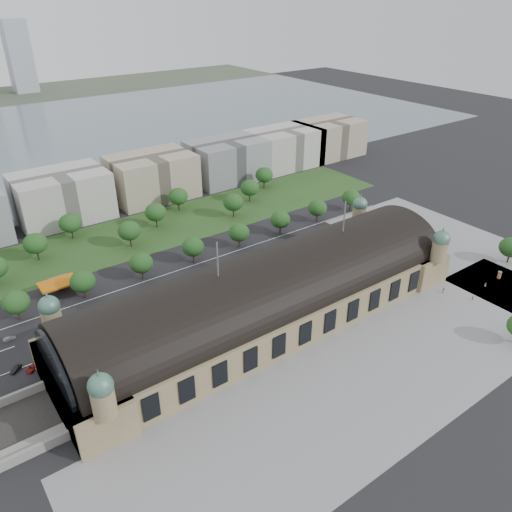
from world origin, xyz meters
TOP-DOWN VIEW (x-y plane):
  - ground at (0.00, 0.00)m, footprint 900.00×900.00m
  - station at (0.00, 0.00)m, footprint 150.00×48.40m
  - plaza_south at (10.00, -44.00)m, footprint 190.00×48.00m
  - plaza_east at (103.00, 0.00)m, footprint 56.00×100.00m
  - road_slab at (-20.00, 38.00)m, footprint 260.00×26.00m
  - grass_belt at (-15.00, 93.00)m, footprint 300.00×45.00m
  - petrol_station at (-53.91, 65.28)m, footprint 14.00×13.00m
  - lake at (0.00, 298.00)m, footprint 700.00×320.00m
  - far_tower_right at (45.00, 508.00)m, footprint 24.00×24.00m
  - office_3 at (-30.00, 133.00)m, footprint 45.00×32.00m
  - office_4 at (20.00, 133.00)m, footprint 45.00×32.00m
  - office_5 at (70.00, 133.00)m, footprint 45.00×32.00m
  - office_6 at (115.00, 133.00)m, footprint 45.00×32.00m
  - office_7 at (155.00, 133.00)m, footprint 45.00×32.00m
  - tree_row_2 at (-72.00, 53.00)m, footprint 9.60×9.60m
  - tree_row_3 at (-48.00, 53.00)m, footprint 9.60×9.60m
  - tree_row_4 at (-24.00, 53.00)m, footprint 9.60×9.60m
  - tree_row_5 at (0.00, 53.00)m, footprint 9.60×9.60m
  - tree_row_6 at (24.00, 53.00)m, footprint 9.60×9.60m
  - tree_row_7 at (48.00, 53.00)m, footprint 9.60×9.60m
  - tree_row_8 at (72.00, 53.00)m, footprint 9.60×9.60m
  - tree_row_9 at (96.00, 53.00)m, footprint 9.60×9.60m
  - tree_belt_4 at (-54.00, 95.00)m, footprint 10.40×10.40m
  - tree_belt_5 at (-35.00, 107.00)m, footprint 10.40×10.40m
  - tree_belt_6 at (-16.00, 83.00)m, footprint 10.40×10.40m
  - tree_belt_7 at (3.00, 95.00)m, footprint 10.40×10.40m
  - tree_belt_8 at (22.00, 107.00)m, footprint 10.40×10.40m
  - tree_belt_9 at (41.00, 83.00)m, footprint 10.40×10.40m
  - tree_belt_10 at (60.00, 95.00)m, footprint 10.40×10.40m
  - tree_belt_11 at (79.00, 107.00)m, footprint 10.40×10.40m
  - tree_plaza_ne at (110.00, -28.00)m, footprint 10.00×10.00m
  - traffic_car_1 at (-77.95, 42.45)m, footprint 4.02×1.40m
  - traffic_car_2 at (-63.35, 31.81)m, footprint 4.74×2.50m
  - traffic_car_3 at (-14.47, 40.19)m, footprint 4.90×2.22m
  - traffic_car_4 at (-5.81, 33.57)m, footprint 4.62×2.35m
  - traffic_car_5 at (27.74, 41.92)m, footprint 4.08×1.53m
  - traffic_car_6 at (78.30, 29.16)m, footprint 5.45×2.64m
  - parked_car_0 at (-80.00, 25.00)m, footprint 4.27×3.81m
  - parked_car_1 at (-75.74, 22.60)m, footprint 5.13×4.78m
  - parked_car_2 at (-53.00, 25.00)m, footprint 4.92×4.09m
  - parked_car_3 at (-47.16, 22.75)m, footprint 5.11×3.77m
  - parked_car_4 at (-33.76, 22.30)m, footprint 4.76×3.64m
  - parked_car_5 at (-40.30, 25.00)m, footprint 5.18×4.15m
  - parked_car_6 at (-37.43, 25.00)m, footprint 5.67×5.11m
  - bus_west at (-15.40, 30.92)m, footprint 11.70×3.72m
  - bus_mid at (9.55, 27.13)m, footprint 11.12×2.76m
  - bus_east at (10.71, 27.67)m, footprint 13.54×3.37m
  - advertising_column at (94.38, -33.21)m, footprint 1.66×1.66m
  - pedestrian_0 at (66.61, -26.34)m, footprint 1.07×0.80m
  - pedestrian_1 at (71.18, -36.13)m, footprint 0.67×0.75m
  - pedestrian_5 at (84.04, -33.55)m, footprint 0.53×0.91m

SIDE VIEW (x-z plane):
  - ground at x=0.00m, z-range 0.00..0.00m
  - plaza_south at x=10.00m, z-range -0.06..0.06m
  - plaza_east at x=103.00m, z-range -0.06..0.06m
  - road_slab at x=-20.00m, z-range -0.05..0.05m
  - grass_belt at x=-15.00m, z-range -0.05..0.05m
  - lake at x=0.00m, z-range -0.04..0.04m
  - traffic_car_2 at x=-63.35m, z-range 0.00..1.27m
  - parked_car_5 at x=-40.30m, z-range 0.00..1.31m
  - traffic_car_1 at x=-77.95m, z-range 0.00..1.33m
  - traffic_car_5 at x=27.74m, z-range 0.00..1.33m
  - parked_car_1 at x=-75.74m, z-range 0.00..1.34m
  - parked_car_2 at x=-53.00m, z-range 0.00..1.35m
  - traffic_car_3 at x=-14.47m, z-range 0.00..1.39m
  - parked_car_0 at x=-80.00m, z-range 0.00..1.41m
  - traffic_car_6 at x=78.30m, z-range 0.00..1.49m
  - parked_car_4 at x=-33.76m, z-range 0.00..1.51m
  - traffic_car_4 at x=-5.81m, z-range 0.00..1.51m
  - parked_car_6 at x=-37.43m, z-range 0.00..1.59m
  - parked_car_3 at x=-47.16m, z-range 0.00..1.62m
  - pedestrian_1 at x=71.18m, z-range 0.00..1.71m
  - pedestrian_5 at x=84.04m, z-range 0.00..1.85m
  - pedestrian_0 at x=66.61m, z-range 0.00..1.95m
  - bus_mid at x=9.55m, z-range 0.00..3.09m
  - bus_west at x=-15.40m, z-range 0.00..3.20m
  - advertising_column at x=94.38m, z-range 0.06..3.22m
  - bus_east at x=10.71m, z-range 0.00..3.76m
  - petrol_station at x=-53.91m, z-range 0.42..5.47m
  - tree_row_2 at x=-72.00m, z-range 1.67..13.19m
  - tree_row_3 at x=-48.00m, z-range 1.67..13.19m
  - tree_row_4 at x=-24.00m, z-range 1.67..13.19m
  - tree_row_5 at x=0.00m, z-range 1.67..13.19m
  - tree_row_6 at x=24.00m, z-range 1.67..13.19m
  - tree_row_7 at x=48.00m, z-range 1.67..13.19m
  - tree_row_8 at x=72.00m, z-range 1.67..13.19m
  - tree_row_9 at x=96.00m, z-range 1.67..13.19m
  - tree_plaza_ne at x=110.00m, z-range 1.58..13.27m
  - tree_belt_4 at x=-54.00m, z-range 1.81..14.29m
  - tree_belt_5 at x=-35.00m, z-range 1.81..14.29m
  - tree_belt_6 at x=-16.00m, z-range 1.81..14.29m
  - tree_belt_7 at x=3.00m, z-range 1.81..14.29m
  - tree_belt_8 at x=22.00m, z-range 1.81..14.29m
  - tree_belt_9 at x=41.00m, z-range 1.81..14.29m
  - tree_belt_10 at x=60.00m, z-range 1.81..14.29m
  - tree_belt_11 at x=79.00m, z-range 1.81..14.29m
  - station at x=0.00m, z-range -11.87..32.43m
  - office_3 at x=-30.00m, z-range 0.00..24.00m
  - office_4 at x=20.00m, z-range 0.00..24.00m
  - office_5 at x=70.00m, z-range 0.00..24.00m
  - office_6 at x=115.00m, z-range 0.00..24.00m
  - office_7 at x=155.00m, z-range 0.00..24.00m
  - far_tower_right at x=45.00m, z-range 0.00..75.00m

